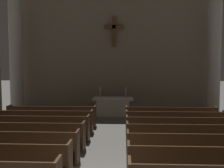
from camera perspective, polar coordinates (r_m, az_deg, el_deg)
The scene contains 17 objects.
pew_left_row_3 at distance 8.09m, azimuth -21.77°, elevation -12.64°, with size 3.98×0.50×0.95m.
pew_left_row_4 at distance 9.05m, azimuth -18.89°, elevation -10.76°, with size 3.98×0.50×0.95m.
pew_left_row_5 at distance 10.04m, azimuth -16.59°, elevation -9.22°, with size 3.98×0.50×0.95m.
pew_left_row_6 at distance 11.04m, azimuth -14.72°, elevation -7.95°, with size 3.98×0.50×0.95m.
pew_left_row_7 at distance 12.06m, azimuth -13.17°, elevation -6.89°, with size 3.98×0.50×0.95m.
pew_right_row_2 at distance 6.71m, azimuth 21.34°, elevation -16.17°, with size 3.98×0.50×0.95m.
pew_right_row_3 at distance 7.69m, azimuth 18.68°, elevation -13.44°, with size 3.98×0.50×0.95m.
pew_right_row_4 at distance 8.70m, azimuth 16.67°, elevation -11.32°, with size 3.98×0.50×0.95m.
pew_right_row_5 at distance 9.72m, azimuth 15.10°, elevation -9.64°, with size 3.98×0.50×0.95m.
pew_right_row_6 at distance 10.75m, azimuth 13.84°, elevation -8.27°, with size 3.98×0.50×0.95m.
pew_right_row_7 at distance 11.79m, azimuth 12.81°, elevation -7.14°, with size 3.98×0.50×0.95m.
column_left_fourth at distance 15.49m, azimuth -20.48°, elevation 7.22°, with size 1.10×1.10×7.49m.
column_right_fourth at distance 15.07m, azimuth 21.62°, elevation 7.28°, with size 1.10×1.10×7.49m.
altar at distance 14.16m, azimuth 0.21°, elevation -4.89°, with size 2.20×0.90×1.01m.
candlestick_left at distance 14.12m, azimuth -2.63°, elevation -2.27°, with size 0.16×0.16×0.56m.
candlestick_right at distance 14.06m, azimuth 3.07°, elevation -2.30°, with size 0.16×0.16×0.56m.
apse_with_cross at distance 15.66m, azimuth 0.47°, elevation 9.87°, with size 12.07×0.46×8.63m.
Camera 1 is at (0.59, -4.91, 2.79)m, focal length 41.36 mm.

